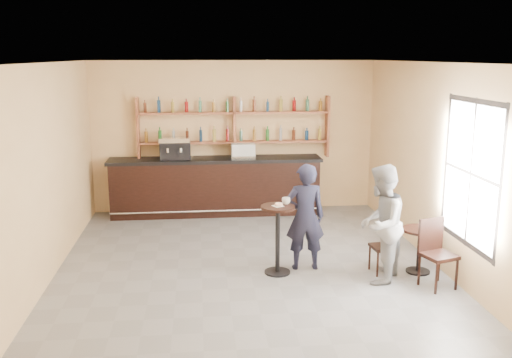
{
  "coord_description": "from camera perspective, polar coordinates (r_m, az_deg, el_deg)",
  "views": [
    {
      "loc": [
        -0.75,
        -8.58,
        3.31
      ],
      "look_at": [
        0.2,
        0.8,
        1.25
      ],
      "focal_mm": 40.0,
      "sensor_mm": 36.0,
      "label": 1
    }
  ],
  "objects": [
    {
      "name": "pedestal_table",
      "position": [
        8.78,
        2.17,
        -6.11
      ],
      "size": [
        0.66,
        0.66,
        1.07
      ],
      "primitive_type": null,
      "rotation": [
        0.0,
        0.0,
        0.31
      ],
      "color": "black",
      "rests_on": "floor"
    },
    {
      "name": "shelf_unit",
      "position": [
        12.07,
        -2.19,
        5.17
      ],
      "size": [
        4.0,
        0.26,
        1.4
      ],
      "primitive_type": null,
      "color": "brown",
      "rests_on": "wall_back"
    },
    {
      "name": "wall_front",
      "position": [
        5.42,
        2.51,
        -6.1
      ],
      "size": [
        7.0,
        0.0,
        7.0
      ],
      "primitive_type": "plane",
      "rotation": [
        -1.57,
        0.0,
        0.0
      ],
      "color": "#F2C689",
      "rests_on": "floor"
    },
    {
      "name": "cup_pedestal",
      "position": [
        8.73,
        3.03,
        -2.2
      ],
      "size": [
        0.14,
        0.14,
        0.1
      ],
      "primitive_type": "imported",
      "rotation": [
        0.0,
        0.0,
        0.1
      ],
      "color": "white",
      "rests_on": "pedestal_table"
    },
    {
      "name": "bar_counter",
      "position": [
        12.05,
        -4.06,
        -0.71
      ],
      "size": [
        4.43,
        0.86,
        1.2
      ],
      "primitive_type": null,
      "color": "black",
      "rests_on": "floor"
    },
    {
      "name": "wall_back",
      "position": [
        12.23,
        -2.22,
        4.27
      ],
      "size": [
        7.0,
        0.0,
        7.0
      ],
      "primitive_type": "plane",
      "rotation": [
        1.57,
        0.0,
        0.0
      ],
      "color": "#F2C689",
      "rests_on": "floor"
    },
    {
      "name": "chair_west",
      "position": [
        9.05,
        12.65,
        -6.59
      ],
      "size": [
        0.4,
        0.4,
        0.85
      ],
      "primitive_type": null,
      "rotation": [
        0.0,
        0.0,
        -1.47
      ],
      "color": "black",
      "rests_on": "floor"
    },
    {
      "name": "floor",
      "position": [
        9.23,
        -0.74,
        -8.69
      ],
      "size": [
        7.0,
        7.0,
        0.0
      ],
      "primitive_type": "plane",
      "color": "slate",
      "rests_on": "ground"
    },
    {
      "name": "wall_left",
      "position": [
        9.04,
        -20.08,
        0.65
      ],
      "size": [
        0.0,
        7.0,
        7.0
      ],
      "primitive_type": "plane",
      "rotation": [
        1.57,
        0.0,
        1.57
      ],
      "color": "#F2C689",
      "rests_on": "floor"
    },
    {
      "name": "napkin",
      "position": [
        8.62,
        2.2,
        -2.71
      ],
      "size": [
        0.2,
        0.2,
        0.0
      ],
      "primitive_type": "cube",
      "rotation": [
        0.0,
        0.0,
        0.48
      ],
      "color": "white",
      "rests_on": "pedestal_table"
    },
    {
      "name": "liquor_bottles",
      "position": [
        12.05,
        -2.2,
        5.98
      ],
      "size": [
        3.68,
        0.1,
        1.0
      ],
      "primitive_type": null,
      "color": "#8C5919",
      "rests_on": "shelf_unit"
    },
    {
      "name": "donut",
      "position": [
        8.61,
        2.28,
        -2.56
      ],
      "size": [
        0.17,
        0.17,
        0.04
      ],
      "primitive_type": "torus",
      "rotation": [
        0.0,
        0.0,
        -0.42
      ],
      "color": "#E28852",
      "rests_on": "napkin"
    },
    {
      "name": "window_frame",
      "position": [
        8.43,
        20.66,
        0.51
      ],
      "size": [
        0.04,
        1.7,
        2.1
      ],
      "primitive_type": null,
      "color": "black",
      "rests_on": "wall_right"
    },
    {
      "name": "window_pane",
      "position": [
        8.44,
        20.7,
        0.51
      ],
      "size": [
        0.0,
        2.0,
        2.0
      ],
      "primitive_type": "plane",
      "rotation": [
        1.57,
        0.0,
        -1.57
      ],
      "color": "white",
      "rests_on": "wall_right"
    },
    {
      "name": "cafe_table",
      "position": [
        9.22,
        15.99,
        -6.89
      ],
      "size": [
        0.6,
        0.6,
        0.7
      ],
      "primitive_type": null,
      "rotation": [
        0.0,
        0.0,
        -0.07
      ],
      "color": "black",
      "rests_on": "floor"
    },
    {
      "name": "chair_south",
      "position": [
        8.67,
        17.82,
        -7.22
      ],
      "size": [
        0.54,
        0.54,
        1.0
      ],
      "primitive_type": null,
      "rotation": [
        0.0,
        0.0,
        0.32
      ],
      "color": "black",
      "rests_on": "floor"
    },
    {
      "name": "wall_right",
      "position": [
        9.52,
        17.52,
        1.4
      ],
      "size": [
        0.0,
        7.0,
        7.0
      ],
      "primitive_type": "plane",
      "rotation": [
        1.57,
        0.0,
        -1.57
      ],
      "color": "#F2C689",
      "rests_on": "floor"
    },
    {
      "name": "ceiling",
      "position": [
        8.62,
        -0.8,
        11.59
      ],
      "size": [
        7.0,
        7.0,
        0.0
      ],
      "primitive_type": "plane",
      "rotation": [
        3.14,
        0.0,
        0.0
      ],
      "color": "white",
      "rests_on": "wall_back"
    },
    {
      "name": "cup_cafe",
      "position": [
        9.12,
        16.44,
        -4.49
      ],
      "size": [
        0.12,
        0.12,
        0.1
      ],
      "primitive_type": "imported",
      "rotation": [
        0.0,
        0.0,
        0.14
      ],
      "color": "white",
      "rests_on": "cafe_table"
    },
    {
      "name": "patron_second",
      "position": [
        8.58,
        12.37,
        -4.41
      ],
      "size": [
        1.03,
        1.08,
        1.77
      ],
      "primitive_type": "imported",
      "rotation": [
        0.0,
        0.0,
        -2.14
      ],
      "color": "gray",
      "rests_on": "floor"
    },
    {
      "name": "pastry_case",
      "position": [
        11.93,
        -1.31,
        2.87
      ],
      "size": [
        0.53,
        0.43,
        0.3
      ],
      "primitive_type": null,
      "rotation": [
        0.0,
        0.0,
        0.05
      ],
      "color": "silver",
      "rests_on": "bar_counter"
    },
    {
      "name": "man_main",
      "position": [
        8.91,
        4.93,
        -3.79
      ],
      "size": [
        0.62,
        0.42,
        1.69
      ],
      "primitive_type": "imported",
      "rotation": [
        0.0,
        0.0,
        3.12
      ],
      "color": "black",
      "rests_on": "floor"
    },
    {
      "name": "espresso_machine",
      "position": [
        11.9,
        -8.14,
        3.07
      ],
      "size": [
        0.65,
        0.45,
        0.45
      ],
      "primitive_type": null,
      "rotation": [
        0.0,
        0.0,
        0.07
      ],
      "color": "black",
      "rests_on": "bar_counter"
    }
  ]
}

